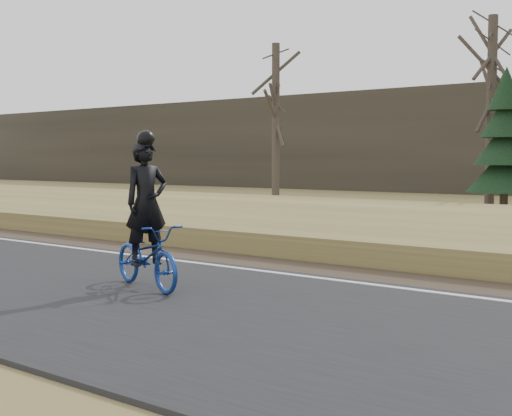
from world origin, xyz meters
The scene contains 5 objects.
road centered at (0.00, -2.50, 0.03)m, with size 120.00×6.00×0.06m, color black.
cyclist centered at (-4.79, -2.09, 0.80)m, with size 1.92×1.12×2.31m.
bare_tree_far_left centered at (-15.85, 15.99, 3.49)m, with size 0.36×0.36×6.97m, color #473E34.
bare_tree_left centered at (-6.74, 17.20, 3.63)m, with size 0.36×0.36×7.26m, color #473E34.
conifer centered at (-5.69, 15.74, 2.44)m, with size 2.60×2.60×5.15m.
Camera 1 is at (2.86, -9.25, 1.97)m, focal length 50.00 mm.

